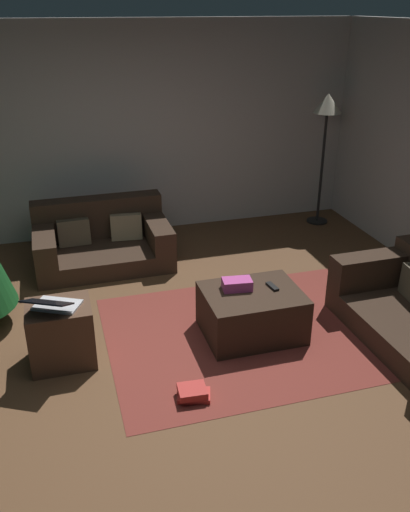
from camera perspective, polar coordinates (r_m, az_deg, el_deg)
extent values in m
plane|color=brown|center=(4.62, -3.00, -11.52)|extent=(6.40, 6.40, 0.00)
cube|color=#BCB7B2|center=(6.96, -9.43, 12.71)|extent=(6.40, 0.12, 2.60)
cube|color=#332319|center=(6.36, -10.58, 0.07)|extent=(1.51, 0.98, 0.21)
cube|color=#332319|center=(6.57, -11.20, 4.06)|extent=(1.51, 0.25, 0.47)
cube|color=#332319|center=(6.35, -5.08, 2.71)|extent=(0.25, 0.97, 0.26)
cube|color=#332319|center=(6.25, -16.50, 1.34)|extent=(0.25, 0.97, 0.26)
cube|color=#8C7A5B|center=(6.44, -8.28, 3.04)|extent=(0.37, 0.19, 0.31)
cube|color=brown|center=(6.39, -13.61, 2.41)|extent=(0.37, 0.17, 0.31)
cube|color=#332319|center=(5.56, 17.72, -1.32)|extent=(0.96, 0.25, 0.32)
cube|color=#332319|center=(4.93, 4.93, -5.96)|extent=(0.86, 0.68, 0.43)
cube|color=#B23F8C|center=(4.84, 3.38, -2.98)|extent=(0.28, 0.19, 0.10)
cube|color=black|center=(4.91, 7.09, -3.19)|extent=(0.07, 0.17, 0.02)
sphere|color=red|center=(5.32, -20.42, -2.32)|extent=(0.06, 0.06, 0.06)
cube|color=#4C3323|center=(4.68, -14.87, -7.91)|extent=(0.52, 0.44, 0.53)
cube|color=silver|center=(4.54, -15.24, -5.00)|extent=(0.42, 0.36, 0.02)
cube|color=black|center=(4.37, -16.28, -4.71)|extent=(0.41, 0.35, 0.10)
cube|color=#B7332D|center=(4.29, -1.16, -14.44)|extent=(0.29, 0.23, 0.04)
cube|color=#B7332D|center=(4.25, -1.35, -13.99)|extent=(0.23, 0.20, 0.05)
cylinder|color=black|center=(7.68, 11.68, 3.64)|extent=(0.28, 0.28, 0.02)
cylinder|color=black|center=(7.46, 12.16, 8.86)|extent=(0.04, 0.04, 1.48)
cone|color=beige|center=(7.27, 12.79, 15.38)|extent=(0.36, 0.36, 0.24)
cube|color=maroon|center=(5.04, 4.84, -8.01)|extent=(2.60, 2.00, 0.01)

